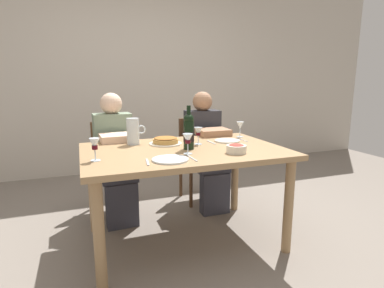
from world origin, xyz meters
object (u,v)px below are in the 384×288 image
Objects in this scene: salad_bowl at (236,148)px; chair_right at (198,153)px; chair_left at (112,160)px; diner_left at (115,153)px; water_pitcher at (133,133)px; baked_tart at (166,141)px; diner_right at (206,147)px; dining_table at (184,160)px; dinner_plate_left_setting at (227,141)px; wine_glass_spare at (198,132)px; dinner_plate_right_setting at (170,159)px; wine_bottle at (189,131)px; wine_glass_centre at (188,140)px; wine_glass_left_diner at (95,145)px; wine_glass_right_diner at (240,126)px.

chair_right is at bearing 82.80° from salad_bowl.
diner_left is at bearing 89.54° from chair_left.
baked_tart is at bearing -19.30° from water_pitcher.
chair_left is 0.75× the size of diner_left.
chair_right is at bearing -89.96° from diner_right.
dining_table is 0.43m from salad_bowl.
baked_tart is (-0.09, 0.21, 0.12)m from dining_table.
chair_left is at bearing 123.64° from salad_bowl.
dining_table is 6.95× the size of dinner_plate_left_setting.
wine_glass_spare is 0.16× the size of chair_left.
baked_tart is 0.53m from dinner_plate_right_setting.
wine_glass_centre is at bearing -111.84° from wine_bottle.
diner_right reaches higher than wine_glass_left_diner.
salad_bowl is at bearing -69.35° from wine_glass_spare.
dinner_plate_left_setting is 0.25× the size of chair_right.
chair_left is (-1.10, 0.58, -0.37)m from wine_glass_right_diner.
water_pitcher is 0.53m from wine_glass_spare.
dining_table is 6.26× the size of dinner_plate_right_setting.
wine_glass_centre is (0.06, -0.39, 0.08)m from baked_tart.
dinner_plate_left_setting is 0.19× the size of diner_right.
diner_left is (-0.11, 0.34, -0.24)m from water_pitcher.
dining_table is at bearing -41.94° from water_pitcher.
diner_left is (-0.36, 0.43, -0.17)m from baked_tart.
wine_glass_spare is at bearing 110.65° from salad_bowl.
dinner_plate_right_setting is at bearing -144.54° from dinner_plate_left_setting.
wine_glass_spare is at bearing 61.05° from diner_right.
wine_glass_spare reaches higher than baked_tart.
baked_tart is 0.74m from wine_glass_right_diner.
wine_glass_left_diner is (-0.68, -0.12, -0.03)m from wine_bottle.
diner_left reaches higher than salad_bowl.
baked_tart is 0.59m from diner_left.
wine_glass_left_diner is 1.54m from chair_right.
wine_glass_right_diner is 0.97× the size of wine_glass_centre.
chair_right is (0.90, -0.01, 0.00)m from chair_left.
chair_right is (0.65, 1.17, -0.27)m from dinner_plate_right_setting.
dinner_plate_right_setting is 0.28× the size of chair_left.
dining_table is 1.72× the size of chair_left.
baked_tart is 1.84× the size of salad_bowl.
dinner_plate_left_setting is at bearing -11.14° from water_pitcher.
diner_left is at bearing -0.59° from diner_right.
diner_left is (-0.61, 0.53, -0.24)m from wine_glass_spare.
diner_left reaches higher than chair_right.
wine_glass_right_diner is 0.82m from wine_glass_centre.
dinner_plate_right_setting is at bearing -130.30° from wine_glass_spare.
water_pitcher is 0.89× the size of dinner_plate_right_setting.
wine_glass_left_diner is 1.03× the size of wine_glass_centre.
diner_left reaches higher than wine_glass_spare.
chair_right is 0.26m from diner_right.
wine_glass_spare is at bearing -21.09° from baked_tart.
water_pitcher is 0.25× the size of chair_left.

